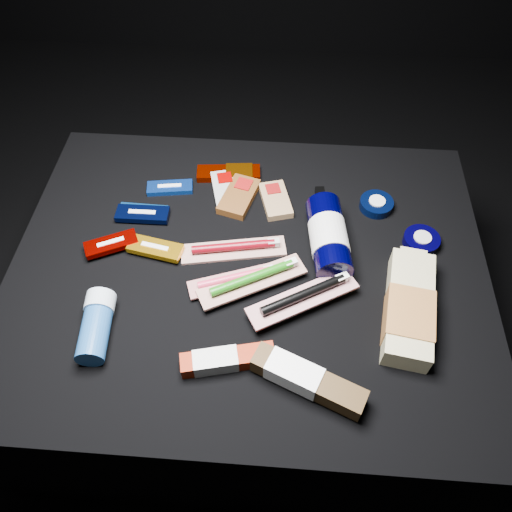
# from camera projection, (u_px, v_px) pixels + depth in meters

# --- Properties ---
(ground) EXTENTS (3.00, 3.00, 0.00)m
(ground) POSITION_uv_depth(u_px,v_px,m) (250.00, 353.00, 1.34)
(ground) COLOR black
(ground) RESTS_ON ground
(cloth_table) EXTENTS (0.98, 0.78, 0.40)m
(cloth_table) POSITION_uv_depth(u_px,v_px,m) (249.00, 315.00, 1.18)
(cloth_table) COLOR black
(cloth_table) RESTS_ON ground
(luna_bar_0) EXTENTS (0.11, 0.05, 0.01)m
(luna_bar_0) POSITION_uv_depth(u_px,v_px,m) (170.00, 188.00, 1.15)
(luna_bar_0) COLOR #1343B4
(luna_bar_0) RESTS_ON cloth_table
(luna_bar_1) EXTENTS (0.11, 0.04, 0.01)m
(luna_bar_1) POSITION_uv_depth(u_px,v_px,m) (143.00, 212.00, 1.10)
(luna_bar_1) COLOR #1156AD
(luna_bar_1) RESTS_ON cloth_table
(luna_bar_2) EXTENTS (0.12, 0.04, 0.02)m
(luna_bar_2) POSITION_uv_depth(u_px,v_px,m) (143.00, 214.00, 1.09)
(luna_bar_2) COLOR black
(luna_bar_2) RESTS_ON cloth_table
(luna_bar_3) EXTENTS (0.12, 0.06, 0.01)m
(luna_bar_3) POSITION_uv_depth(u_px,v_px,m) (155.00, 248.00, 1.03)
(luna_bar_3) COLOR orange
(luna_bar_3) RESTS_ON cloth_table
(luna_bar_4) EXTENTS (0.11, 0.08, 0.01)m
(luna_bar_4) POSITION_uv_depth(u_px,v_px,m) (111.00, 244.00, 1.04)
(luna_bar_4) COLOR #720200
(luna_bar_4) RESTS_ON cloth_table
(clif_bar_0) EXTENTS (0.09, 0.13, 0.02)m
(clif_bar_0) POSITION_uv_depth(u_px,v_px,m) (240.00, 195.00, 1.13)
(clif_bar_0) COLOR #5C3414
(clif_bar_0) RESTS_ON cloth_table
(clif_bar_1) EXTENTS (0.09, 0.12, 0.02)m
(clif_bar_1) POSITION_uv_depth(u_px,v_px,m) (226.00, 188.00, 1.15)
(clif_bar_1) COLOR #A7A69F
(clif_bar_1) RESTS_ON cloth_table
(clif_bar_2) EXTENTS (0.08, 0.12, 0.02)m
(clif_bar_2) POSITION_uv_depth(u_px,v_px,m) (275.00, 199.00, 1.13)
(clif_bar_2) COLOR #9A774E
(clif_bar_2) RESTS_ON cloth_table
(power_bar) EXTENTS (0.15, 0.06, 0.02)m
(power_bar) POSITION_uv_depth(u_px,v_px,m) (232.00, 173.00, 1.18)
(power_bar) COLOR #680D00
(power_bar) RESTS_ON cloth_table
(lotion_bottle) EXTENTS (0.10, 0.24, 0.08)m
(lotion_bottle) POSITION_uv_depth(u_px,v_px,m) (329.00, 237.00, 1.02)
(lotion_bottle) COLOR black
(lotion_bottle) RESTS_ON cloth_table
(cream_tin_upper) EXTENTS (0.07, 0.07, 0.02)m
(cream_tin_upper) POSITION_uv_depth(u_px,v_px,m) (376.00, 204.00, 1.11)
(cream_tin_upper) COLOR black
(cream_tin_upper) RESTS_ON cloth_table
(cream_tin_lower) EXTENTS (0.08, 0.08, 0.02)m
(cream_tin_lower) POSITION_uv_depth(u_px,v_px,m) (421.00, 241.00, 1.05)
(cream_tin_lower) COLOR black
(cream_tin_lower) RESTS_ON cloth_table
(bodywash_bottle) EXTENTS (0.12, 0.26, 0.05)m
(bodywash_bottle) POSITION_uv_depth(u_px,v_px,m) (409.00, 309.00, 0.93)
(bodywash_bottle) COLOR #C5BA89
(bodywash_bottle) RESTS_ON cloth_table
(deodorant_stick) EXTENTS (0.07, 0.14, 0.06)m
(deodorant_stick) POSITION_uv_depth(u_px,v_px,m) (96.00, 325.00, 0.91)
(deodorant_stick) COLOR #1C4B88
(deodorant_stick) RESTS_ON cloth_table
(toothbrush_pack_0) EXTENTS (0.22, 0.09, 0.02)m
(toothbrush_pack_0) POSITION_uv_depth(u_px,v_px,m) (235.00, 248.00, 1.04)
(toothbrush_pack_0) COLOR silver
(toothbrush_pack_0) RESTS_ON cloth_table
(toothbrush_pack_1) EXTENTS (0.19, 0.10, 0.02)m
(toothbrush_pack_1) POSITION_uv_depth(u_px,v_px,m) (235.00, 279.00, 0.99)
(toothbrush_pack_1) COLOR beige
(toothbrush_pack_1) RESTS_ON cloth_table
(toothbrush_pack_2) EXTENTS (0.22, 0.15, 0.02)m
(toothbrush_pack_2) POSITION_uv_depth(u_px,v_px,m) (253.00, 279.00, 0.98)
(toothbrush_pack_2) COLOR silver
(toothbrush_pack_2) RESTS_ON cloth_table
(toothbrush_pack_3) EXTENTS (0.22, 0.16, 0.02)m
(toothbrush_pack_3) POSITION_uv_depth(u_px,v_px,m) (304.00, 296.00, 0.94)
(toothbrush_pack_3) COLOR silver
(toothbrush_pack_3) RESTS_ON cloth_table
(toothpaste_carton_red) EXTENTS (0.17, 0.07, 0.03)m
(toothpaste_carton_red) POSITION_uv_depth(u_px,v_px,m) (224.00, 360.00, 0.88)
(toothpaste_carton_red) COLOR #8E1B04
(toothpaste_carton_red) RESTS_ON cloth_table
(toothpaste_carton_green) EXTENTS (0.20, 0.12, 0.04)m
(toothpaste_carton_green) POSITION_uv_depth(u_px,v_px,m) (303.00, 378.00, 0.85)
(toothpaste_carton_green) COLOR #3A260F
(toothpaste_carton_green) RESTS_ON cloth_table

